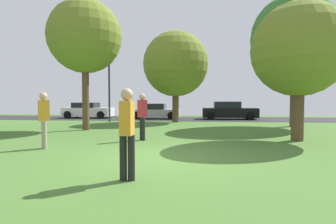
{
  "coord_description": "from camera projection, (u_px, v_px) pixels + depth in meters",
  "views": [
    {
      "loc": [
        1.21,
        -7.16,
        1.54
      ],
      "look_at": [
        0.0,
        3.16,
        1.1
      ],
      "focal_mm": 29.1,
      "sensor_mm": 36.0,
      "label": 1
    }
  ],
  "objects": [
    {
      "name": "ground_plane",
      "position": [
        154.0,
        158.0,
        7.31
      ],
      "size": [
        44.0,
        44.0,
        0.0
      ],
      "primitive_type": "plane",
      "color": "#47702D"
    },
    {
      "name": "road_strip",
      "position": [
        186.0,
        119.0,
        23.18
      ],
      "size": [
        44.0,
        6.4,
        0.01
      ],
      "primitive_type": "cube",
      "color": "#28282B",
      "rests_on": "ground_plane"
    },
    {
      "name": "oak_tree_center",
      "position": [
        176.0,
        64.0,
        19.34
      ],
      "size": [
        4.63,
        4.63,
        6.46
      ],
      "color": "brown",
      "rests_on": "ground_plane"
    },
    {
      "name": "maple_tree_far",
      "position": [
        295.0,
        38.0,
        16.08
      ],
      "size": [
        5.09,
        5.09,
        7.81
      ],
      "color": "brown",
      "rests_on": "ground_plane"
    },
    {
      "name": "oak_tree_left",
      "position": [
        299.0,
        50.0,
        10.3
      ],
      "size": [
        3.57,
        3.57,
        5.27
      ],
      "color": "brown",
      "rests_on": "ground_plane"
    },
    {
      "name": "oak_tree_right",
      "position": [
        85.0,
        37.0,
        14.06
      ],
      "size": [
        3.79,
        3.79,
        6.76
      ],
      "color": "brown",
      "rests_on": "ground_plane"
    },
    {
      "name": "person_thrower",
      "position": [
        44.0,
        117.0,
        8.69
      ],
      "size": [
        0.39,
        0.37,
        1.8
      ],
      "rotation": [
        0.0,
        0.0,
        0.67
      ],
      "color": "gray",
      "rests_on": "ground_plane"
    },
    {
      "name": "person_catcher",
      "position": [
        142.0,
        114.0,
        10.52
      ],
      "size": [
        0.39,
        0.37,
        1.81
      ],
      "rotation": [
        0.0,
        0.0,
        -2.47
      ],
      "color": "black",
      "rests_on": "ground_plane"
    },
    {
      "name": "person_bystander",
      "position": [
        127.0,
        129.0,
        5.2
      ],
      "size": [
        0.3,
        0.32,
        1.77
      ],
      "rotation": [
        0.0,
        0.0,
        1.56
      ],
      "color": "black",
      "rests_on": "ground_plane"
    },
    {
      "name": "parked_car_white",
      "position": [
        88.0,
        111.0,
        24.3
      ],
      "size": [
        4.25,
        2.07,
        1.37
      ],
      "color": "white",
      "rests_on": "ground_plane"
    },
    {
      "name": "parked_car_silver",
      "position": [
        155.0,
        112.0,
        23.18
      ],
      "size": [
        4.08,
        1.95,
        1.29
      ],
      "color": "#B7B7BC",
      "rests_on": "ground_plane"
    },
    {
      "name": "parked_car_black",
      "position": [
        229.0,
        111.0,
        22.64
      ],
      "size": [
        4.48,
        2.0,
        1.46
      ],
      "color": "black",
      "rests_on": "ground_plane"
    },
    {
      "name": "street_lamp_post",
      "position": [
        109.0,
        91.0,
        19.95
      ],
      "size": [
        0.14,
        0.14,
        4.5
      ],
      "primitive_type": "cylinder",
      "color": "#2D2D33",
      "rests_on": "ground_plane"
    }
  ]
}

